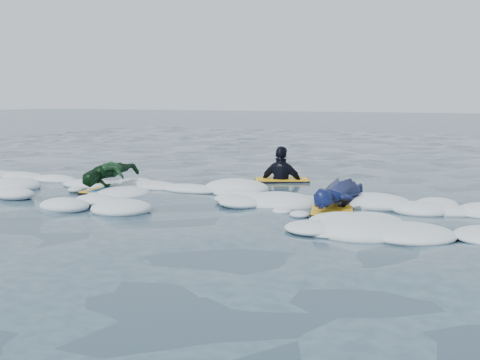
{
  "coord_description": "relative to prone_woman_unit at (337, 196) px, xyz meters",
  "views": [
    {
      "loc": [
        5.4,
        -7.2,
        1.64
      ],
      "look_at": [
        0.98,
        1.6,
        0.29
      ],
      "focal_mm": 45.0,
      "sensor_mm": 36.0,
      "label": 1
    }
  ],
  "objects": [
    {
      "name": "waiting_rider_unit",
      "position": [
        -1.83,
        2.3,
        -0.28
      ],
      "size": [
        1.19,
        0.98,
        1.56
      ],
      "rotation": [
        0.0,
        0.0,
        0.47
      ],
      "color": "black",
      "rests_on": "ground"
    },
    {
      "name": "ground",
      "position": [
        -2.78,
        -1.16,
        -0.22
      ],
      "size": [
        120.0,
        120.0,
        0.0
      ],
      "primitive_type": "plane",
      "color": "#19283D",
      "rests_on": "ground"
    },
    {
      "name": "prone_child_unit",
      "position": [
        -4.13,
        -0.04,
        0.05
      ],
      "size": [
        0.73,
        1.35,
        0.52
      ],
      "rotation": [
        0.0,
        0.0,
        1.68
      ],
      "color": "black",
      "rests_on": "ground"
    },
    {
      "name": "prone_woman_unit",
      "position": [
        0.0,
        0.0,
        0.0
      ],
      "size": [
        0.9,
        1.68,
        0.42
      ],
      "rotation": [
        0.0,
        0.0,
        1.88
      ],
      "color": "black",
      "rests_on": "ground"
    },
    {
      "name": "foam_band",
      "position": [
        -2.78,
        -0.13,
        -0.22
      ],
      "size": [
        12.0,
        3.1,
        0.3
      ],
      "primitive_type": null,
      "color": "silver",
      "rests_on": "ground"
    }
  ]
}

